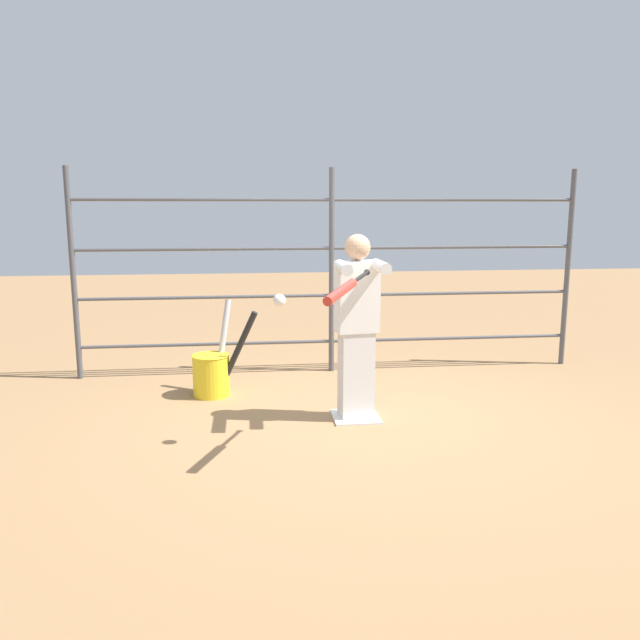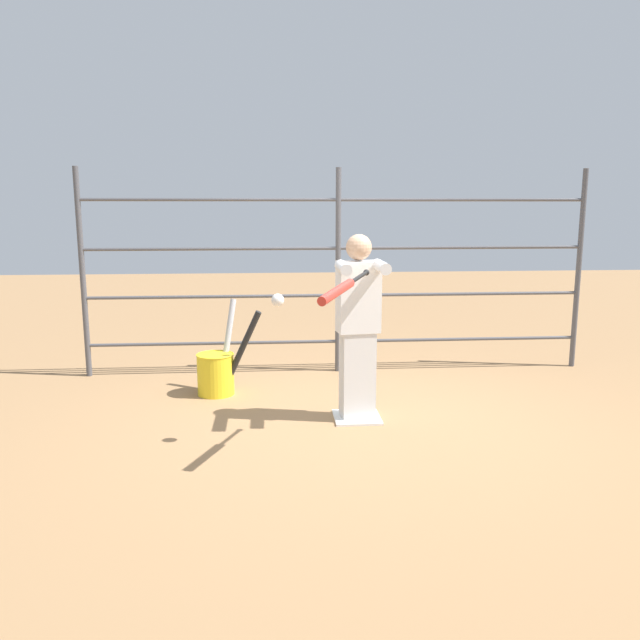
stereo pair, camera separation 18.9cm
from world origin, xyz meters
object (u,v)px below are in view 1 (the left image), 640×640
object	(u,v)px
baseball_bat_swinging	(344,289)
softball_in_flight	(280,300)
batter	(357,321)
bat_bucket	(213,372)

from	to	relation	value
baseball_bat_swinging	softball_in_flight	world-z (taller)	baseball_bat_swinging
batter	softball_in_flight	world-z (taller)	batter
batter	baseball_bat_swinging	world-z (taller)	batter
batter	softball_in_flight	distance (m)	0.93
baseball_bat_swinging	bat_bucket	bearing A→B (deg)	-59.26
batter	bat_bucket	distance (m)	1.64
batter	bat_bucket	xyz separation A→B (m)	(1.27, -0.83, -0.63)
batter	bat_bucket	bearing A→B (deg)	-33.31
bat_bucket	baseball_bat_swinging	bearing A→B (deg)	120.74
baseball_bat_swinging	bat_bucket	distance (m)	2.24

